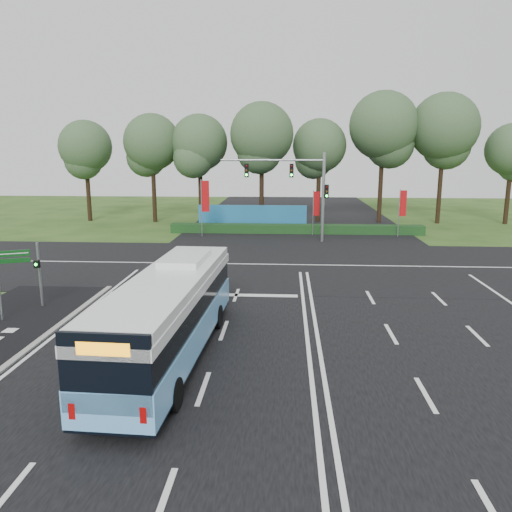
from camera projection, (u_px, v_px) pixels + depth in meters
The scene contains 14 objects.
ground at pixel (307, 333), 19.76m from camera, with size 120.00×120.00×0.00m, color #264918.
road_main at pixel (307, 333), 19.75m from camera, with size 20.00×120.00×0.04m, color black.
road_cross at pixel (299, 265), 31.47m from camera, with size 120.00×14.00×0.05m, color black.
kerb_strip at pixel (20, 356), 17.42m from camera, with size 0.25×18.00×0.12m, color gray.
city_bus at pixel (170, 314), 17.03m from camera, with size 2.79×11.18×3.18m.
pedestrian_signal at pixel (39, 272), 22.68m from camera, with size 0.26×0.40×3.04m.
street_sign at pixel (5, 269), 20.82m from camera, with size 1.27×0.59×3.50m.
banner_flag_left at pixel (204, 200), 41.35m from camera, with size 0.71×0.11×4.80m.
banner_flag_mid at pixel (316, 206), 42.27m from camera, with size 0.57×0.07×3.83m.
banner_flag_right at pixel (402, 206), 41.32m from camera, with size 0.59×0.07×4.00m.
traffic_light_gantry at pixel (300, 183), 38.81m from camera, with size 8.41×0.28×7.00m.
hedge at pixel (296, 229), 43.60m from camera, with size 22.00×1.20×0.80m, color #143717.
blue_hoarding at pixel (252, 217), 46.14m from camera, with size 10.00×0.30×2.20m, color #1C679A.
eucalyptus_row at pixel (307, 137), 48.64m from camera, with size 47.21×8.24×12.85m.
Camera 1 is at (-0.86, -18.79, 7.06)m, focal length 35.00 mm.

